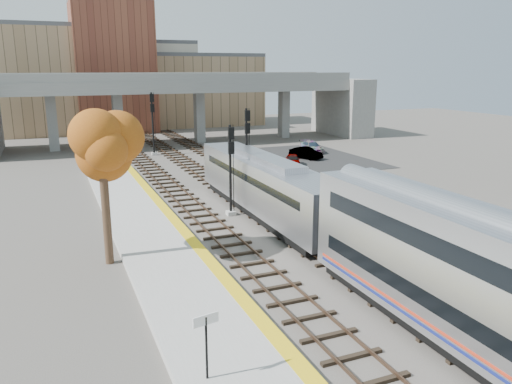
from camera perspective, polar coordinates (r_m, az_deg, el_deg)
name	(u,v)px	position (r m, az deg, el deg)	size (l,w,h in m)	color
ground	(311,260)	(27.51, 6.29, -7.79)	(160.00, 160.00, 0.00)	#47423D
platform	(180,279)	(24.98, -8.65, -9.76)	(4.50, 60.00, 0.35)	#9E9E99
yellow_strip	(217,269)	(25.38, -4.46, -8.80)	(0.70, 60.00, 0.01)	yellow
tracks	(244,202)	(38.63, -1.42, -1.13)	(10.70, 95.00, 0.25)	black
overpass	(184,101)	(69.64, -8.21, 10.30)	(54.00, 12.00, 9.50)	slate
buildings_far	(131,81)	(89.94, -14.13, 12.17)	(43.00, 21.00, 20.60)	#A3825E
parking_lot	(301,158)	(57.74, 5.12, 3.85)	(14.00, 18.00, 0.04)	black
locomotive	(265,185)	(34.56, 1.04, 0.81)	(3.02, 19.05, 4.10)	#A8AAB2
signal_mast_near	(231,173)	(34.70, -2.91, 2.15)	(0.60, 0.64, 6.40)	#9E9E99
signal_mast_mid	(247,150)	(42.80, -1.06, 4.87)	(0.60, 0.64, 6.85)	#9E9E99
signal_mast_far	(153,124)	(60.45, -11.71, 7.62)	(0.60, 0.64, 7.39)	#9E9E99
station_sign	(206,333)	(16.56, -5.72, -15.76)	(0.89, 0.22, 2.27)	black
tree	(101,150)	(26.53, -17.26, 4.65)	(3.60, 3.60, 8.29)	#382619
car_a	(293,160)	(53.21, 4.23, 3.67)	(1.41, 3.51, 1.20)	#99999E
car_b	(306,153)	(57.41, 5.72, 4.47)	(1.40, 4.01, 1.32)	#99999E
car_c	(312,147)	(62.01, 6.39, 5.15)	(1.82, 4.49, 1.30)	#99999E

